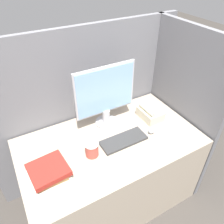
{
  "coord_description": "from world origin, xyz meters",
  "views": [
    {
      "loc": [
        -0.59,
        -0.67,
        1.97
      ],
      "look_at": [
        0.04,
        0.44,
        0.99
      ],
      "focal_mm": 35.0,
      "sensor_mm": 36.0,
      "label": 1
    }
  ],
  "objects_px": {
    "coffee_cup": "(92,149)",
    "book_stack": "(48,171)",
    "desk_telephone": "(150,114)",
    "monitor": "(106,97)",
    "mouse": "(151,131)",
    "keyboard": "(124,140)"
  },
  "relations": [
    {
      "from": "coffee_cup",
      "to": "book_stack",
      "type": "height_order",
      "value": "coffee_cup"
    },
    {
      "from": "coffee_cup",
      "to": "book_stack",
      "type": "xyz_separation_m",
      "value": [
        -0.33,
        -0.03,
        -0.01
      ]
    },
    {
      "from": "coffee_cup",
      "to": "desk_telephone",
      "type": "height_order",
      "value": "desk_telephone"
    },
    {
      "from": "monitor",
      "to": "coffee_cup",
      "type": "height_order",
      "value": "monitor"
    },
    {
      "from": "coffee_cup",
      "to": "mouse",
      "type": "bearing_deg",
      "value": -2.47
    },
    {
      "from": "monitor",
      "to": "book_stack",
      "type": "distance_m",
      "value": 0.7
    },
    {
      "from": "monitor",
      "to": "mouse",
      "type": "xyz_separation_m",
      "value": [
        0.26,
        -0.3,
        -0.25
      ]
    },
    {
      "from": "monitor",
      "to": "coffee_cup",
      "type": "distance_m",
      "value": 0.43
    },
    {
      "from": "monitor",
      "to": "mouse",
      "type": "height_order",
      "value": "monitor"
    },
    {
      "from": "mouse",
      "to": "book_stack",
      "type": "relative_size",
      "value": 0.21
    },
    {
      "from": "keyboard",
      "to": "book_stack",
      "type": "relative_size",
      "value": 1.36
    },
    {
      "from": "mouse",
      "to": "monitor",
      "type": "bearing_deg",
      "value": 131.6
    },
    {
      "from": "mouse",
      "to": "book_stack",
      "type": "height_order",
      "value": "book_stack"
    },
    {
      "from": "desk_telephone",
      "to": "monitor",
      "type": "bearing_deg",
      "value": 160.8
    },
    {
      "from": "monitor",
      "to": "keyboard",
      "type": "xyz_separation_m",
      "value": [
        0.01,
        -0.27,
        -0.26
      ]
    },
    {
      "from": "mouse",
      "to": "coffee_cup",
      "type": "bearing_deg",
      "value": 177.53
    },
    {
      "from": "keyboard",
      "to": "mouse",
      "type": "distance_m",
      "value": 0.25
    },
    {
      "from": "keyboard",
      "to": "mouse",
      "type": "xyz_separation_m",
      "value": [
        0.25,
        -0.03,
        0.01
      ]
    },
    {
      "from": "mouse",
      "to": "coffee_cup",
      "type": "height_order",
      "value": "coffee_cup"
    },
    {
      "from": "keyboard",
      "to": "desk_telephone",
      "type": "relative_size",
      "value": 1.76
    },
    {
      "from": "keyboard",
      "to": "coffee_cup",
      "type": "relative_size",
      "value": 3.21
    },
    {
      "from": "monitor",
      "to": "mouse",
      "type": "distance_m",
      "value": 0.47
    }
  ]
}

